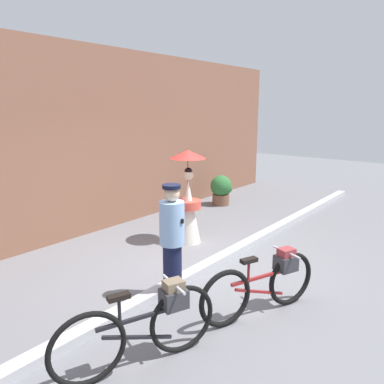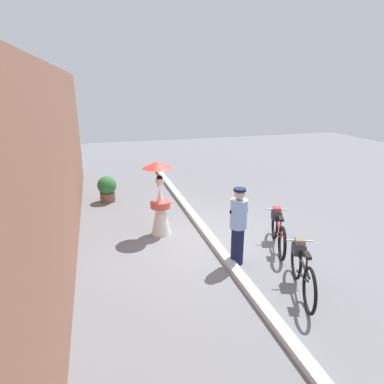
{
  "view_description": "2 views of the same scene",
  "coord_description": "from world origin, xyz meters",
  "px_view_note": "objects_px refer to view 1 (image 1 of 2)",
  "views": [
    {
      "loc": [
        -4.47,
        -3.36,
        2.59
      ],
      "look_at": [
        0.49,
        0.66,
        1.14
      ],
      "focal_mm": 34.4,
      "sensor_mm": 36.0,
      "label": 1
    },
    {
      "loc": [
        -6.67,
        2.41,
        3.55
      ],
      "look_at": [
        0.65,
        0.31,
        1.08
      ],
      "focal_mm": 31.4,
      "sensor_mm": 36.0,
      "label": 2
    }
  ],
  "objects_px": {
    "person_officer": "(172,239)",
    "person_with_parasol": "(188,199)",
    "bicycle_far_side": "(264,282)",
    "bicycle_near_officer": "(145,325)",
    "potted_plant_by_door": "(222,189)"
  },
  "relations": [
    {
      "from": "person_with_parasol",
      "to": "bicycle_near_officer",
      "type": "bearing_deg",
      "value": -147.4
    },
    {
      "from": "bicycle_far_side",
      "to": "potted_plant_by_door",
      "type": "distance_m",
      "value": 5.51
    },
    {
      "from": "bicycle_far_side",
      "to": "bicycle_near_officer",
      "type": "bearing_deg",
      "value": 164.03
    },
    {
      "from": "bicycle_far_side",
      "to": "person_with_parasol",
      "type": "height_order",
      "value": "person_with_parasol"
    },
    {
      "from": "bicycle_far_side",
      "to": "person_officer",
      "type": "xyz_separation_m",
      "value": [
        -0.44,
        1.18,
        0.43
      ]
    },
    {
      "from": "bicycle_far_side",
      "to": "potted_plant_by_door",
      "type": "xyz_separation_m",
      "value": [
        4.21,
        3.56,
        0.01
      ]
    },
    {
      "from": "person_officer",
      "to": "potted_plant_by_door",
      "type": "bearing_deg",
      "value": 27.1
    },
    {
      "from": "bicycle_near_officer",
      "to": "bicycle_far_side",
      "type": "distance_m",
      "value": 1.71
    },
    {
      "from": "person_officer",
      "to": "potted_plant_by_door",
      "type": "xyz_separation_m",
      "value": [
        4.65,
        2.38,
        -0.42
      ]
    },
    {
      "from": "bicycle_far_side",
      "to": "potted_plant_by_door",
      "type": "relative_size",
      "value": 2.06
    },
    {
      "from": "bicycle_near_officer",
      "to": "person_officer",
      "type": "relative_size",
      "value": 1.04
    },
    {
      "from": "potted_plant_by_door",
      "to": "person_with_parasol",
      "type": "bearing_deg",
      "value": -157.86
    },
    {
      "from": "bicycle_near_officer",
      "to": "person_with_parasol",
      "type": "xyz_separation_m",
      "value": [
        3.05,
        1.95,
        0.42
      ]
    },
    {
      "from": "person_officer",
      "to": "person_with_parasol",
      "type": "bearing_deg",
      "value": 33.9
    },
    {
      "from": "bicycle_near_officer",
      "to": "potted_plant_by_door",
      "type": "height_order",
      "value": "bicycle_near_officer"
    }
  ]
}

